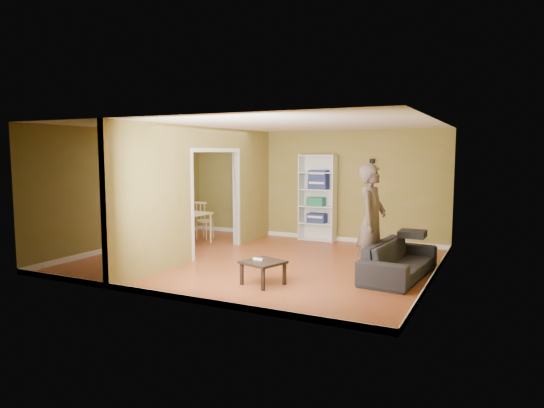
{
  "coord_description": "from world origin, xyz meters",
  "views": [
    {
      "loc": [
        4.29,
        -8.16,
        2.09
      ],
      "look_at": [
        0.2,
        0.2,
        1.1
      ],
      "focal_mm": 32.0,
      "sensor_mm": 36.0,
      "label": 1
    }
  ],
  "objects_px": {
    "coffee_table": "(263,265)",
    "chair_far": "(205,220)",
    "dining_table": "(184,215)",
    "sofa": "(399,254)",
    "bookshelf": "(318,198)",
    "person": "(372,211)",
    "chair_left": "(160,220)",
    "chair_near": "(168,225)"
  },
  "relations": [
    {
      "from": "coffee_table",
      "to": "chair_far",
      "type": "xyz_separation_m",
      "value": [
        -3.17,
        3.07,
        0.13
      ]
    },
    {
      "from": "coffee_table",
      "to": "dining_table",
      "type": "height_order",
      "value": "dining_table"
    },
    {
      "from": "sofa",
      "to": "dining_table",
      "type": "distance_m",
      "value": 5.24
    },
    {
      "from": "bookshelf",
      "to": "person",
      "type": "bearing_deg",
      "value": -54.14
    },
    {
      "from": "dining_table",
      "to": "coffee_table",
      "type": "bearing_deg",
      "value": -36.1
    },
    {
      "from": "person",
      "to": "dining_table",
      "type": "relative_size",
      "value": 1.95
    },
    {
      "from": "coffee_table",
      "to": "chair_left",
      "type": "relative_size",
      "value": 0.58
    },
    {
      "from": "chair_near",
      "to": "person",
      "type": "bearing_deg",
      "value": -1.17
    },
    {
      "from": "chair_far",
      "to": "chair_left",
      "type": "bearing_deg",
      "value": 42.43
    },
    {
      "from": "chair_near",
      "to": "chair_far",
      "type": "relative_size",
      "value": 1.08
    },
    {
      "from": "person",
      "to": "coffee_table",
      "type": "distance_m",
      "value": 2.07
    },
    {
      "from": "coffee_table",
      "to": "chair_far",
      "type": "relative_size",
      "value": 0.62
    },
    {
      "from": "bookshelf",
      "to": "dining_table",
      "type": "distance_m",
      "value": 3.19
    },
    {
      "from": "bookshelf",
      "to": "dining_table",
      "type": "xyz_separation_m",
      "value": [
        -2.69,
        -1.67,
        -0.38
      ]
    },
    {
      "from": "chair_left",
      "to": "coffee_table",
      "type": "bearing_deg",
      "value": 49.73
    },
    {
      "from": "person",
      "to": "chair_left",
      "type": "xyz_separation_m",
      "value": [
        -5.36,
        1.06,
        -0.62
      ]
    },
    {
      "from": "person",
      "to": "chair_near",
      "type": "relative_size",
      "value": 2.24
    },
    {
      "from": "chair_left",
      "to": "person",
      "type": "bearing_deg",
      "value": 69.41
    },
    {
      "from": "coffee_table",
      "to": "sofa",
      "type": "bearing_deg",
      "value": 37.87
    },
    {
      "from": "person",
      "to": "chair_far",
      "type": "relative_size",
      "value": 2.42
    },
    {
      "from": "person",
      "to": "dining_table",
      "type": "height_order",
      "value": "person"
    },
    {
      "from": "chair_left",
      "to": "chair_far",
      "type": "bearing_deg",
      "value": 121.59
    },
    {
      "from": "sofa",
      "to": "chair_far",
      "type": "bearing_deg",
      "value": 77.01
    },
    {
      "from": "bookshelf",
      "to": "chair_near",
      "type": "distance_m",
      "value": 3.56
    },
    {
      "from": "dining_table",
      "to": "chair_left",
      "type": "relative_size",
      "value": 1.15
    },
    {
      "from": "dining_table",
      "to": "chair_left",
      "type": "xyz_separation_m",
      "value": [
        -0.68,
        -0.03,
        -0.14
      ]
    },
    {
      "from": "bookshelf",
      "to": "sofa",
      "type": "bearing_deg",
      "value": -47.17
    },
    {
      "from": "sofa",
      "to": "dining_table",
      "type": "relative_size",
      "value": 1.79
    },
    {
      "from": "chair_far",
      "to": "coffee_table",
      "type": "bearing_deg",
      "value": 137.3
    },
    {
      "from": "dining_table",
      "to": "chair_far",
      "type": "bearing_deg",
      "value": 79.12
    },
    {
      "from": "sofa",
      "to": "person",
      "type": "bearing_deg",
      "value": 109.6
    },
    {
      "from": "chair_near",
      "to": "chair_far",
      "type": "bearing_deg",
      "value": 90.21
    },
    {
      "from": "chair_left",
      "to": "chair_far",
      "type": "distance_m",
      "value": 1.07
    },
    {
      "from": "chair_near",
      "to": "bookshelf",
      "type": "bearing_deg",
      "value": 45.31
    },
    {
      "from": "bookshelf",
      "to": "coffee_table",
      "type": "bearing_deg",
      "value": -81.54
    },
    {
      "from": "dining_table",
      "to": "chair_far",
      "type": "xyz_separation_m",
      "value": [
        0.13,
        0.67,
        -0.18
      ]
    },
    {
      "from": "chair_far",
      "to": "sofa",
      "type": "bearing_deg",
      "value": 163.29
    },
    {
      "from": "bookshelf",
      "to": "chair_far",
      "type": "height_order",
      "value": "bookshelf"
    },
    {
      "from": "coffee_table",
      "to": "chair_near",
      "type": "xyz_separation_m",
      "value": [
        -3.27,
        1.77,
        0.17
      ]
    },
    {
      "from": "coffee_table",
      "to": "dining_table",
      "type": "distance_m",
      "value": 4.09
    },
    {
      "from": "sofa",
      "to": "chair_left",
      "type": "height_order",
      "value": "chair_left"
    },
    {
      "from": "sofa",
      "to": "dining_table",
      "type": "xyz_separation_m",
      "value": [
        -5.14,
        0.97,
        0.25
      ]
    }
  ]
}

